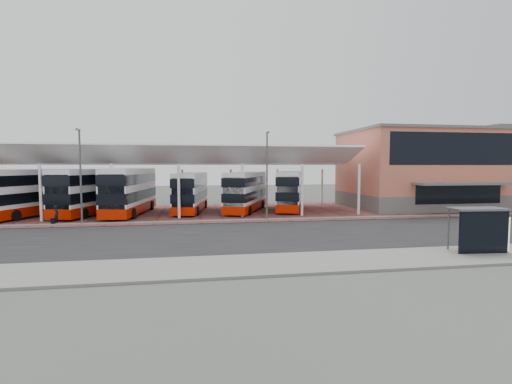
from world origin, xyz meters
The scene contains 20 objects.
ground centered at (0.00, 0.00, 0.00)m, with size 140.00×140.00×0.00m, color #434641.
road centered at (0.00, -1.00, 0.01)m, with size 120.00×14.00×0.02m, color black.
forecourt centered at (2.00, 13.00, 0.03)m, with size 72.00×16.00×0.06m, color brown.
sidewalk centered at (0.00, -9.00, 0.07)m, with size 120.00×4.00×0.14m, color slate.
north_kerb centered at (0.00, 6.20, 0.07)m, with size 120.00×0.80×0.14m, color slate.
yellow_line_near centered at (0.00, -7.00, 0.03)m, with size 120.00×0.12×0.01m, color gold.
yellow_line_far centered at (0.00, -6.70, 0.03)m, with size 120.00×0.12×0.01m, color gold.
canopy centered at (-6.00, 13.94, 5.80)m, with size 37.00×11.63×7.07m.
terminal centered at (23.00, 13.92, 4.66)m, with size 18.40×14.40×9.25m.
lamp_west centered at (-14.00, 6.27, 4.36)m, with size 0.16×0.90×8.07m.
lamp_east centered at (2.00, 6.27, 4.36)m, with size 0.16×0.90×8.07m.
bus_0 centered at (-20.34, 12.95, 2.36)m, with size 6.33×11.41×4.62m.
bus_1 centered at (-14.94, 13.29, 2.36)m, with size 5.63×11.52×4.64m.
bus_2 centered at (-11.05, 12.62, 2.38)m, with size 3.99×11.58×4.68m.
bus_3 centered at (-4.92, 13.81, 2.14)m, with size 3.89×10.39×4.18m.
bus_4 centered at (1.03, 13.16, 2.18)m, with size 6.10×10.48×4.26m.
bus_5 centered at (6.20, 13.89, 2.20)m, with size 5.50×10.67×4.30m.
pedestrian centered at (-16.28, 7.09, 0.85)m, with size 0.57×0.38×1.57m, color black.
suitcase centered at (-16.32, 6.41, 0.34)m, with size 0.33×0.23×0.56m, color black.
bus_shelter centered at (11.51, -8.69, 1.69)m, with size 3.20×1.66×2.48m.
Camera 1 is at (-4.60, -26.89, 4.98)m, focal length 26.00 mm.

